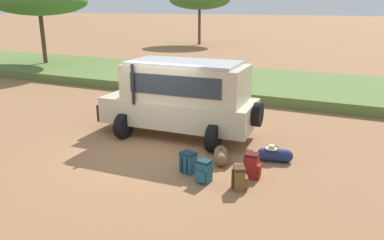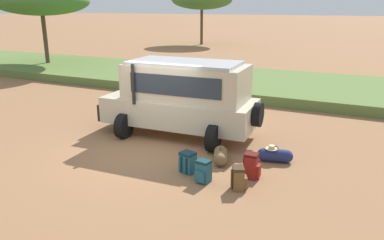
{
  "view_description": "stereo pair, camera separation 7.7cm",
  "coord_description": "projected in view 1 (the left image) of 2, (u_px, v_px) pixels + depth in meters",
  "views": [
    {
      "loc": [
        5.46,
        -8.66,
        4.11
      ],
      "look_at": [
        1.26,
        0.53,
        1.0
      ],
      "focal_mm": 35.0,
      "sensor_mm": 36.0,
      "label": 1
    },
    {
      "loc": [
        5.53,
        -8.62,
        4.11
      ],
      "look_at": [
        1.26,
        0.53,
        1.0
      ],
      "focal_mm": 35.0,
      "sensor_mm": 36.0,
      "label": 2
    }
  ],
  "objects": [
    {
      "name": "acacia_tree_far_left",
      "position": [
        39.0,
        1.0,
        23.66
      ],
      "size": [
        6.27,
        5.76,
        5.28
      ],
      "color": "brown",
      "rests_on": "ground_plane"
    },
    {
      "name": "backpack_cluster_center",
      "position": [
        252.0,
        166.0,
        9.22
      ],
      "size": [
        0.43,
        0.3,
        0.65
      ],
      "color": "maroon",
      "rests_on": "ground_plane"
    },
    {
      "name": "backpack_near_rear_wheel",
      "position": [
        204.0,
        171.0,
        9.03
      ],
      "size": [
        0.38,
        0.4,
        0.55
      ],
      "color": "#235B6B",
      "rests_on": "ground_plane"
    },
    {
      "name": "acacia_tree_left_mid",
      "position": [
        200.0,
        0.0,
        39.45
      ],
      "size": [
        6.51,
        5.95,
        5.68
      ],
      "color": "brown",
      "rests_on": "ground_plane"
    },
    {
      "name": "ground_plane",
      "position": [
        145.0,
        152.0,
        10.9
      ],
      "size": [
        320.0,
        320.0,
        0.0
      ],
      "primitive_type": "plane",
      "color": "#936642"
    },
    {
      "name": "backpack_outermost",
      "position": [
        188.0,
        162.0,
        9.54
      ],
      "size": [
        0.44,
        0.46,
        0.55
      ],
      "color": "#235B6B",
      "rests_on": "ground_plane"
    },
    {
      "name": "duffel_bag_low_black_case",
      "position": [
        275.0,
        155.0,
        10.23
      ],
      "size": [
        0.96,
        0.48,
        0.46
      ],
      "color": "navy",
      "rests_on": "ground_plane"
    },
    {
      "name": "safari_vehicle",
      "position": [
        182.0,
        97.0,
        12.0
      ],
      "size": [
        5.4,
        2.88,
        2.44
      ],
      "color": "beige",
      "rests_on": "ground_plane"
    },
    {
      "name": "grass_bank",
      "position": [
        246.0,
        82.0,
        19.63
      ],
      "size": [
        120.0,
        7.0,
        0.44
      ],
      "color": "#5B7538",
      "rests_on": "ground_plane"
    },
    {
      "name": "duffel_bag_soft_canvas",
      "position": [
        221.0,
        156.0,
        10.19
      ],
      "size": [
        0.55,
        0.89,
        0.47
      ],
      "color": "brown",
      "rests_on": "ground_plane"
    },
    {
      "name": "backpack_beside_front_wheel",
      "position": [
        239.0,
        178.0,
        8.67
      ],
      "size": [
        0.42,
        0.41,
        0.55
      ],
      "color": "brown",
      "rests_on": "ground_plane"
    }
  ]
}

